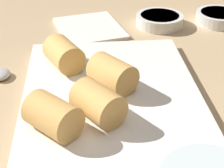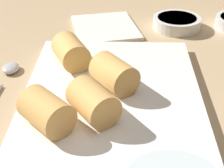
% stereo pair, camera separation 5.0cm
% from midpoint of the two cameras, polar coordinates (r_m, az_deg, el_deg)
% --- Properties ---
extents(table_surface, '(1.80, 1.40, 0.02)m').
position_cam_midpoint_polar(table_surface, '(0.50, 0.35, -5.57)').
color(table_surface, tan).
rests_on(table_surface, ground).
extents(serving_plate, '(0.34, 0.24, 0.01)m').
position_cam_midpoint_polar(serving_plate, '(0.51, 2.82, -2.49)').
color(serving_plate, white).
rests_on(serving_plate, table_surface).
extents(roll_front_left, '(0.08, 0.07, 0.04)m').
position_cam_midpoint_polar(roll_front_left, '(0.45, 0.27, -2.63)').
color(roll_front_left, '#DBA356').
rests_on(roll_front_left, serving_plate).
extents(roll_front_right, '(0.08, 0.07, 0.04)m').
position_cam_midpoint_polar(roll_front_right, '(0.51, 2.87, 1.64)').
color(roll_front_right, '#DBA356').
rests_on(roll_front_right, serving_plate).
extents(roll_back_left, '(0.07, 0.07, 0.04)m').
position_cam_midpoint_polar(roll_back_left, '(0.57, -3.94, 4.99)').
color(roll_back_left, '#DBA356').
rests_on(roll_back_left, serving_plate).
extents(roll_back_right, '(0.07, 0.07, 0.04)m').
position_cam_midpoint_polar(roll_back_right, '(0.44, -7.06, -4.08)').
color(roll_back_right, '#DBA356').
rests_on(roll_back_right, serving_plate).
extents(dipping_bowl_near, '(0.09, 0.09, 0.02)m').
position_cam_midpoint_polar(dipping_bowl_near, '(0.75, 11.74, 9.14)').
color(dipping_bowl_near, silver).
rests_on(dipping_bowl_near, table_surface).
extents(spoon, '(0.17, 0.03, 0.01)m').
position_cam_midpoint_polar(spoon, '(0.58, -13.42, 1.29)').
color(spoon, '#B2B2B7').
rests_on(spoon, table_surface).
extents(napkin, '(0.16, 0.15, 0.01)m').
position_cam_midpoint_polar(napkin, '(0.74, 1.14, 8.58)').
color(napkin, silver).
rests_on(napkin, table_surface).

